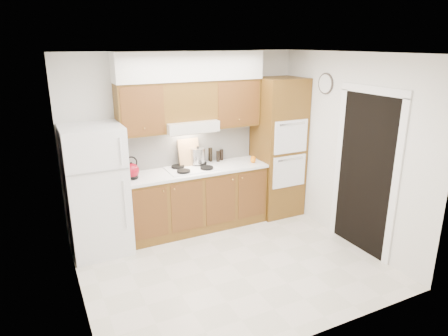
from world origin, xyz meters
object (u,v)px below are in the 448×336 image
object	(u,v)px
kettle	(132,171)
stock_pot	(198,156)
fridge	(97,190)
oven_cabinet	(278,148)

from	to	relation	value
kettle	stock_pot	size ratio (longest dim) A/B	0.92
stock_pot	fridge	bearing A→B (deg)	-172.16
oven_cabinet	stock_pot	size ratio (longest dim) A/B	9.70
fridge	stock_pot	distance (m)	1.56
oven_cabinet	stock_pot	world-z (taller)	oven_cabinet
kettle	stock_pot	distance (m)	1.07
oven_cabinet	kettle	bearing A→B (deg)	-179.78
fridge	kettle	bearing A→B (deg)	3.06
oven_cabinet	fridge	bearing A→B (deg)	-179.30
oven_cabinet	stock_pot	xyz separation A→B (m)	(-1.31, 0.18, -0.02)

